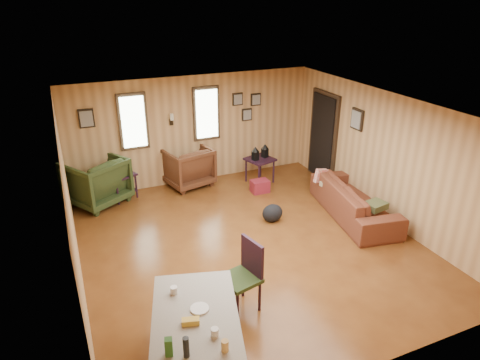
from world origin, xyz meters
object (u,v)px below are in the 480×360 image
object	(u,v)px
recliner_brown	(187,165)
end_table	(121,182)
side_table	(260,157)
dining_table	(195,322)
sofa	(355,195)
recliner_green	(96,179)

from	to	relation	value
recliner_brown	end_table	xyz separation A→B (m)	(-1.47, -0.11, -0.11)
side_table	dining_table	distance (m)	5.43
side_table	end_table	bearing A→B (deg)	172.52
sofa	dining_table	bearing A→B (deg)	131.02
sofa	dining_table	size ratio (longest dim) A/B	1.29
recliner_green	side_table	world-z (taller)	recliner_green
end_table	sofa	bearing A→B (deg)	-32.57
recliner_green	end_table	world-z (taller)	recliner_green
sofa	end_table	xyz separation A→B (m)	(-4.00, 2.56, -0.07)
recliner_green	side_table	size ratio (longest dim) A/B	1.21
end_table	side_table	size ratio (longest dim) A/B	0.76
recliner_brown	recliner_green	world-z (taller)	recliner_green
sofa	dining_table	xyz separation A→B (m)	(-3.96, -2.38, 0.28)
sofa	recliner_green	xyz separation A→B (m)	(-4.50, 2.53, 0.09)
sofa	end_table	size ratio (longest dim) A/B	3.36
dining_table	side_table	bearing A→B (deg)	72.30
recliner_green	dining_table	xyz separation A→B (m)	(0.54, -4.91, 0.19)
side_table	sofa	bearing A→B (deg)	-65.56
recliner_brown	side_table	world-z (taller)	recliner_brown
sofa	side_table	distance (m)	2.38
sofa	side_table	world-z (taller)	sofa
recliner_brown	recliner_green	bearing A→B (deg)	-9.51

